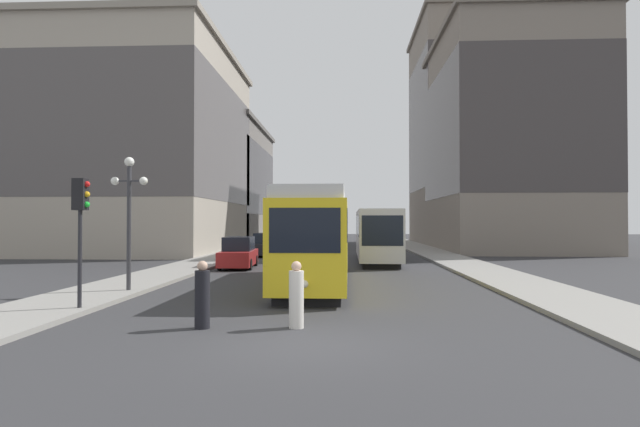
{
  "coord_description": "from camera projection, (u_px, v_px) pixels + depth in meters",
  "views": [
    {
      "loc": [
        0.82,
        -11.08,
        2.71
      ],
      "look_at": [
        -0.1,
        8.11,
        3.02
      ],
      "focal_mm": 28.22,
      "sensor_mm": 36.0,
      "label": 1
    }
  ],
  "objects": [
    {
      "name": "sidewalk_right",
      "position": [
        418.0,
        248.0,
        50.61
      ],
      "size": [
        3.2,
        120.0,
        0.15
      ],
      "primitive_type": "cube",
      "color": "gray",
      "rests_on": "ground"
    },
    {
      "name": "building_right_corner",
      "position": [
        508.0,
        139.0,
        47.34
      ],
      "size": [
        13.36,
        17.29,
        20.37
      ],
      "color": "slate",
      "rests_on": "ground"
    },
    {
      "name": "transit_bus",
      "position": [
        377.0,
        233.0,
        33.82
      ],
      "size": [
        2.69,
        11.8,
        3.45
      ],
      "rotation": [
        0.0,
        0.0,
        -0.01
      ],
      "color": "black",
      "rests_on": "ground"
    },
    {
      "name": "ground_plane",
      "position": [
        307.0,
        345.0,
        11.06
      ],
      "size": [
        200.0,
        200.0,
        0.0
      ],
      "primitive_type": "plane",
      "color": "#303033"
    },
    {
      "name": "building_left_midblock",
      "position": [
        211.0,
        183.0,
        65.39
      ],
      "size": [
        13.98,
        20.65,
        15.05
      ],
      "color": "slate",
      "rests_on": "ground"
    },
    {
      "name": "building_left_corner",
      "position": [
        147.0,
        148.0,
        46.51
      ],
      "size": [
        15.77,
        21.47,
        18.54
      ],
      "color": "#A89E8E",
      "rests_on": "ground"
    },
    {
      "name": "parked_car_left_mid",
      "position": [
        239.0,
        254.0,
        29.41
      ],
      "size": [
        2.09,
        4.58,
        1.82
      ],
      "rotation": [
        0.0,
        0.0,
        0.06
      ],
      "color": "black",
      "rests_on": "ground"
    },
    {
      "name": "lamp_post_left_near",
      "position": [
        129.0,
        202.0,
        18.88
      ],
      "size": [
        1.41,
        0.36,
        4.99
      ],
      "color": "#333338",
      "rests_on": "sidewalk_left"
    },
    {
      "name": "pedestrian_crossing_far",
      "position": [
        202.0,
        297.0,
        12.76
      ],
      "size": [
        0.38,
        0.38,
        1.71
      ],
      "rotation": [
        0.0,
        0.0,
        3.99
      ],
      "color": "black",
      "rests_on": "ground"
    },
    {
      "name": "streetcar",
      "position": [
        317.0,
        236.0,
        21.55
      ],
      "size": [
        2.72,
        12.43,
        3.89
      ],
      "rotation": [
        0.0,
        0.0,
        -0.01
      ],
      "color": "black",
      "rests_on": "ground"
    },
    {
      "name": "traffic_light_near_left",
      "position": [
        81.0,
        208.0,
        15.0
      ],
      "size": [
        0.47,
        0.36,
        3.85
      ],
      "color": "#232328",
      "rests_on": "sidewalk_left"
    },
    {
      "name": "pedestrian_crossing_near",
      "position": [
        296.0,
        297.0,
        12.81
      ],
      "size": [
        0.38,
        0.38,
        1.7
      ],
      "rotation": [
        0.0,
        0.0,
        0.8
      ],
      "color": "beige",
      "rests_on": "ground"
    },
    {
      "name": "sidewalk_left",
      "position": [
        255.0,
        247.0,
        51.41
      ],
      "size": [
        3.2,
        120.0,
        0.15
      ],
      "primitive_type": "cube",
      "color": "gray",
      "rests_on": "ground"
    },
    {
      "name": "parked_car_left_near",
      "position": [
        266.0,
        245.0,
        39.52
      ],
      "size": [
        1.93,
        4.46,
        1.82
      ],
      "rotation": [
        0.0,
        0.0,
        -0.01
      ],
      "color": "black",
      "rests_on": "ground"
    },
    {
      "name": "building_right_midblock",
      "position": [
        475.0,
        131.0,
        61.56
      ],
      "size": [
        14.48,
        16.51,
        26.8
      ],
      "color": "slate",
      "rests_on": "ground"
    }
  ]
}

